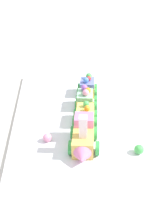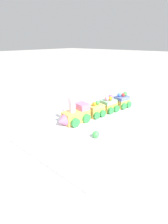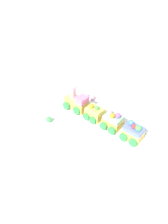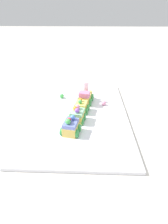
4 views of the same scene
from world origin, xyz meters
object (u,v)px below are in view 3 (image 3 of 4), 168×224
(cake_car_mint, at_px, (112,122))
(cake_car_lemon, at_px, (95,113))
(cake_train_locomotive, at_px, (75,102))
(cake_car_blueberry, at_px, (133,133))
(gumball_pink, at_px, (92,98))
(gumball_green, at_px, (49,119))

(cake_car_mint, bearing_deg, cake_car_lemon, 0.22)
(cake_train_locomotive, distance_m, cake_car_blueberry, 0.26)
(cake_car_lemon, distance_m, gumball_pink, 0.12)
(cake_train_locomotive, height_order, cake_car_blueberry, cake_train_locomotive)
(cake_train_locomotive, distance_m, gumball_green, 0.13)
(cake_car_blueberry, bearing_deg, cake_car_mint, -0.21)
(cake_train_locomotive, xyz_separation_m, cake_car_mint, (-0.18, 0.03, -0.00))
(cake_car_lemon, bearing_deg, gumball_pink, -47.29)
(cake_car_mint, height_order, cake_car_blueberry, cake_car_blueberry)
(cake_train_locomotive, height_order, cake_car_lemon, cake_train_locomotive)
(cake_car_mint, distance_m, gumball_green, 0.23)
(cake_car_mint, relative_size, gumball_pink, 3.52)
(gumball_green, bearing_deg, cake_car_blueberry, -165.33)
(cake_car_lemon, height_order, gumball_pink, cake_car_lemon)
(cake_car_mint, height_order, gumball_pink, cake_car_mint)
(gumball_green, bearing_deg, cake_train_locomotive, -106.37)
(cake_car_blueberry, distance_m, gumball_pink, 0.26)
(cake_car_blueberry, height_order, gumball_green, cake_car_blueberry)
(cake_car_mint, relative_size, cake_car_blueberry, 1.00)
(cake_car_mint, bearing_deg, cake_car_blueberry, 179.79)
(cake_car_lemon, distance_m, cake_car_mint, 0.08)
(cake_train_locomotive, bearing_deg, gumball_green, 84.14)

